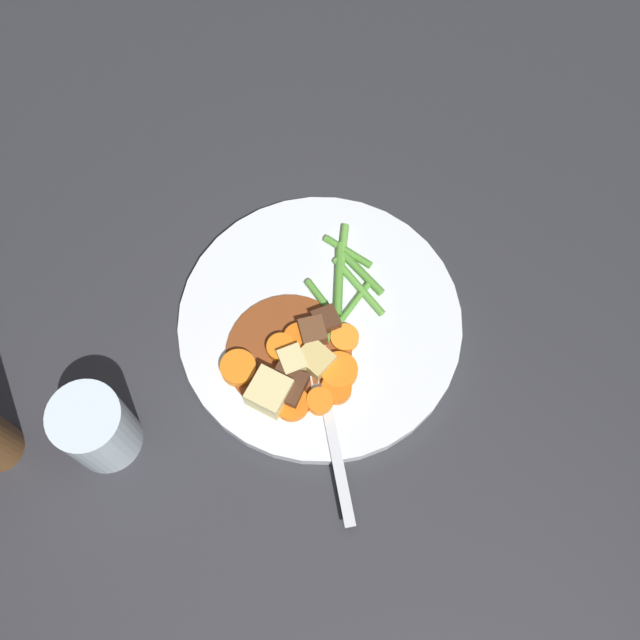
% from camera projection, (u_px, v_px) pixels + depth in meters
% --- Properties ---
extents(ground_plane, '(3.00, 3.00, 0.00)m').
position_uv_depth(ground_plane, '(320.00, 326.00, 0.75)').
color(ground_plane, '#2D2D33').
extents(dinner_plate, '(0.28, 0.28, 0.02)m').
position_uv_depth(dinner_plate, '(320.00, 323.00, 0.75)').
color(dinner_plate, white).
rests_on(dinner_plate, ground_plane).
extents(stew_sauce, '(0.12, 0.12, 0.00)m').
position_uv_depth(stew_sauce, '(292.00, 356.00, 0.72)').
color(stew_sauce, brown).
rests_on(stew_sauce, dinner_plate).
extents(carrot_slice_0, '(0.04, 0.04, 0.01)m').
position_uv_depth(carrot_slice_0, '(281.00, 348.00, 0.72)').
color(carrot_slice_0, orange).
rests_on(carrot_slice_0, dinner_plate).
extents(carrot_slice_1, '(0.03, 0.03, 0.01)m').
position_uv_depth(carrot_slice_1, '(320.00, 401.00, 0.70)').
color(carrot_slice_1, orange).
rests_on(carrot_slice_1, dinner_plate).
extents(carrot_slice_2, '(0.04, 0.04, 0.01)m').
position_uv_depth(carrot_slice_2, '(346.00, 337.00, 0.73)').
color(carrot_slice_2, orange).
rests_on(carrot_slice_2, dinner_plate).
extents(carrot_slice_3, '(0.04, 0.04, 0.01)m').
position_uv_depth(carrot_slice_3, '(339.00, 371.00, 0.71)').
color(carrot_slice_3, orange).
rests_on(carrot_slice_3, dinner_plate).
extents(carrot_slice_4, '(0.03, 0.03, 0.01)m').
position_uv_depth(carrot_slice_4, '(296.00, 336.00, 0.73)').
color(carrot_slice_4, orange).
rests_on(carrot_slice_4, dinner_plate).
extents(carrot_slice_5, '(0.05, 0.05, 0.01)m').
position_uv_depth(carrot_slice_5, '(238.00, 368.00, 0.71)').
color(carrot_slice_5, orange).
rests_on(carrot_slice_5, dinner_plate).
extents(carrot_slice_6, '(0.05, 0.05, 0.01)m').
position_uv_depth(carrot_slice_6, '(292.00, 404.00, 0.70)').
color(carrot_slice_6, orange).
rests_on(carrot_slice_6, dinner_plate).
extents(carrot_slice_7, '(0.03, 0.03, 0.01)m').
position_uv_depth(carrot_slice_7, '(337.00, 389.00, 0.71)').
color(carrot_slice_7, orange).
rests_on(carrot_slice_7, dinner_plate).
extents(potato_chunk_0, '(0.04, 0.04, 0.03)m').
position_uv_depth(potato_chunk_0, '(269.00, 393.00, 0.70)').
color(potato_chunk_0, '#EAD68C').
rests_on(potato_chunk_0, dinner_plate).
extents(potato_chunk_1, '(0.03, 0.03, 0.02)m').
position_uv_depth(potato_chunk_1, '(315.00, 359.00, 0.71)').
color(potato_chunk_1, '#DBBC6B').
rests_on(potato_chunk_1, dinner_plate).
extents(potato_chunk_2, '(0.03, 0.03, 0.02)m').
position_uv_depth(potato_chunk_2, '(292.00, 362.00, 0.71)').
color(potato_chunk_2, '#EAD68C').
rests_on(potato_chunk_2, dinner_plate).
extents(meat_chunk_0, '(0.04, 0.04, 0.02)m').
position_uv_depth(meat_chunk_0, '(287.00, 387.00, 0.70)').
color(meat_chunk_0, '#4C2B19').
rests_on(meat_chunk_0, dinner_plate).
extents(meat_chunk_1, '(0.03, 0.03, 0.02)m').
position_uv_depth(meat_chunk_1, '(313.00, 332.00, 0.72)').
color(meat_chunk_1, brown).
rests_on(meat_chunk_1, dinner_plate).
extents(meat_chunk_2, '(0.03, 0.03, 0.02)m').
position_uv_depth(meat_chunk_2, '(325.00, 322.00, 0.73)').
color(meat_chunk_2, '#4C2B19').
rests_on(meat_chunk_2, dinner_plate).
extents(green_bean_0, '(0.02, 0.07, 0.01)m').
position_uv_depth(green_bean_0, '(359.00, 286.00, 0.75)').
color(green_bean_0, '#66AD42').
rests_on(green_bean_0, dinner_plate).
extents(green_bean_1, '(0.05, 0.04, 0.01)m').
position_uv_depth(green_bean_1, '(343.00, 248.00, 0.77)').
color(green_bean_1, '#66AD42').
rests_on(green_bean_1, dinner_plate).
extents(green_bean_2, '(0.07, 0.05, 0.01)m').
position_uv_depth(green_bean_2, '(339.00, 279.00, 0.75)').
color(green_bean_2, '#599E38').
rests_on(green_bean_2, dinner_plate).
extents(green_bean_3, '(0.01, 0.06, 0.01)m').
position_uv_depth(green_bean_3, '(348.00, 252.00, 0.76)').
color(green_bean_3, '#599E38').
rests_on(green_bean_3, dinner_plate).
extents(green_bean_4, '(0.08, 0.01, 0.01)m').
position_uv_depth(green_bean_4, '(349.00, 310.00, 0.74)').
color(green_bean_4, '#599E38').
rests_on(green_bean_4, dinner_plate).
extents(green_bean_5, '(0.02, 0.06, 0.01)m').
position_uv_depth(green_bean_5, '(362.00, 273.00, 0.75)').
color(green_bean_5, '#599E38').
rests_on(green_bean_5, dinner_plate).
extents(green_bean_6, '(0.02, 0.05, 0.01)m').
position_uv_depth(green_bean_6, '(323.00, 302.00, 0.74)').
color(green_bean_6, '#599E38').
rests_on(green_bean_6, dinner_plate).
extents(fork, '(0.12, 0.15, 0.00)m').
position_uv_depth(fork, '(330.00, 424.00, 0.70)').
color(fork, silver).
rests_on(fork, dinner_plate).
extents(water_glass, '(0.06, 0.06, 0.09)m').
position_uv_depth(water_glass, '(96.00, 428.00, 0.67)').
color(water_glass, silver).
rests_on(water_glass, ground_plane).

